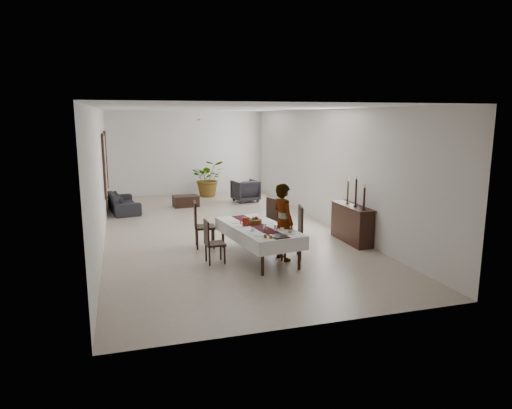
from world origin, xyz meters
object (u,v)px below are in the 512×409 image
at_px(dining_table_top, 258,228).
at_px(woman, 283,222).
at_px(sideboard_body, 352,224).
at_px(red_pitcher, 246,222).
at_px(sofa, 124,202).

distance_m(dining_table_top, woman, 0.56).
bearing_deg(woman, sideboard_body, -82.10).
xyz_separation_m(dining_table_top, red_pitcher, (-0.25, 0.10, 0.13)).
bearing_deg(woman, sofa, 13.15).
bearing_deg(dining_table_top, sideboard_body, 4.33).
bearing_deg(woman, red_pitcher, 48.62).
xyz_separation_m(sideboard_body, sofa, (-5.26, 5.32, -0.14)).
height_order(woman, sofa, woman).
height_order(woman, sideboard_body, woman).
bearing_deg(sofa, red_pitcher, -164.35).
xyz_separation_m(woman, sofa, (-3.18, 6.16, -0.53)).
distance_m(sideboard_body, sofa, 7.48).
height_order(dining_table_top, woman, woman).
xyz_separation_m(red_pitcher, woman, (0.72, -0.37, 0.03)).
height_order(sideboard_body, sofa, sideboard_body).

